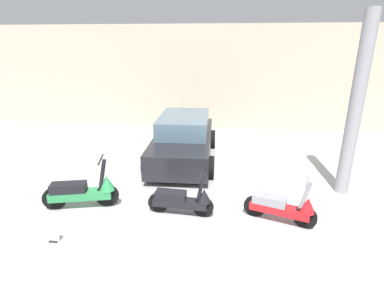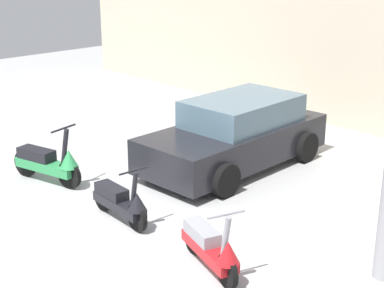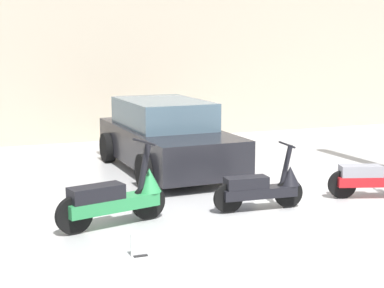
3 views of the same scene
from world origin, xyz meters
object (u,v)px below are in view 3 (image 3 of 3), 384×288
scooter_front_left (117,197)px  scooter_front_right (263,187)px  scooter_front_center (377,176)px  placard_near_left_scooter (140,246)px  car_rear_left (166,137)px

scooter_front_left → scooter_front_right: 2.10m
scooter_front_left → scooter_front_right: size_ratio=1.13×
scooter_front_right → scooter_front_center: scooter_front_center is taller
scooter_front_center → placard_near_left_scooter: bearing=-147.0°
scooter_front_center → placard_near_left_scooter: scooter_front_center is taller
scooter_front_left → scooter_front_center: scooter_front_left is taller
scooter_front_right → car_rear_left: bearing=101.9°
scooter_front_left → car_rear_left: size_ratio=0.39×
scooter_front_left → scooter_front_center: 4.04m
scooter_front_center → placard_near_left_scooter: size_ratio=5.16×
scooter_front_left → placard_near_left_scooter: bearing=-105.4°
scooter_front_right → scooter_front_center: bearing=2.3°
scooter_front_center → scooter_front_right: bearing=-163.2°
scooter_front_left → placard_near_left_scooter: (-0.03, -1.15, -0.27)m
scooter_front_center → car_rear_left: 3.89m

